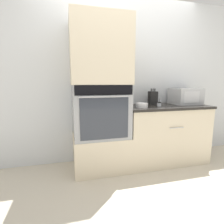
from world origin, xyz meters
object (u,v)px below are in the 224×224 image
(wall_oven, at_px, (100,111))
(condiment_jar_near, at_px, (160,102))
(bowl, at_px, (142,105))
(knife_block, at_px, (153,98))
(condiment_jar_mid, at_px, (159,104))
(microwave, at_px, (185,96))

(wall_oven, xyz_separation_m, condiment_jar_near, (0.97, 0.10, 0.09))
(bowl, relative_size, condiment_jar_near, 1.76)
(knife_block, distance_m, condiment_jar_mid, 0.24)
(wall_oven, xyz_separation_m, knife_block, (0.87, 0.16, 0.14))
(condiment_jar_near, bearing_deg, wall_oven, -174.24)
(microwave, bearing_deg, knife_block, 171.90)
(wall_oven, xyz_separation_m, microwave, (1.40, 0.08, 0.17))
(condiment_jar_near, relative_size, condiment_jar_mid, 1.55)
(microwave, bearing_deg, condiment_jar_mid, -164.54)
(bowl, xyz_separation_m, condiment_jar_mid, (0.29, 0.04, 0.00))
(microwave, distance_m, condiment_jar_near, 0.44)
(knife_block, bearing_deg, condiment_jar_near, -30.81)
(wall_oven, distance_m, bowl, 0.58)
(bowl, bearing_deg, condiment_jar_near, 26.88)
(bowl, distance_m, condiment_jar_near, 0.45)
(bowl, bearing_deg, wall_oven, 169.72)
(microwave, distance_m, condiment_jar_mid, 0.57)
(condiment_jar_near, distance_m, condiment_jar_mid, 0.20)
(wall_oven, height_order, microwave, wall_oven)
(microwave, bearing_deg, wall_oven, -176.69)
(knife_block, relative_size, condiment_jar_mid, 3.96)
(wall_oven, bearing_deg, condiment_jar_near, 5.76)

